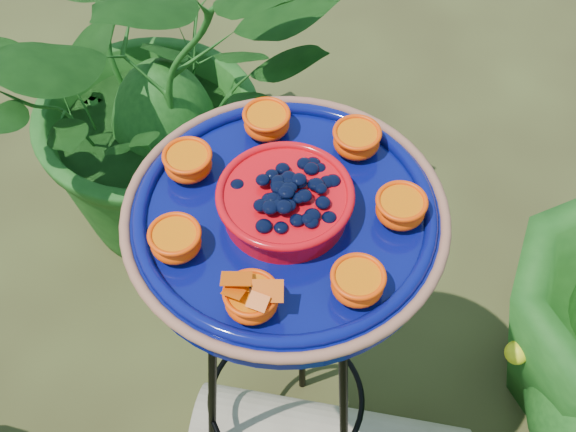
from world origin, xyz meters
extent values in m
torus|color=black|center=(-0.01, 0.09, 0.90)|extent=(0.31, 0.31, 0.02)
torus|color=black|center=(-0.01, 0.09, 0.31)|extent=(0.39, 0.39, 0.01)
cylinder|color=black|center=(-0.04, 0.24, 0.45)|extent=(0.03, 0.09, 0.90)
cylinder|color=black|center=(-0.12, -0.01, 0.45)|extent=(0.08, 0.07, 0.90)
cylinder|color=black|center=(0.13, 0.05, 0.45)|extent=(0.09, 0.04, 0.90)
cylinder|color=#070D5C|center=(-0.01, 0.09, 0.93)|extent=(0.54, 0.54, 0.04)
torus|color=#925C42|center=(-0.01, 0.09, 0.95)|extent=(0.48, 0.48, 0.02)
torus|color=#070D5C|center=(-0.01, 0.09, 0.95)|extent=(0.44, 0.44, 0.02)
cylinder|color=red|center=(-0.01, 0.09, 0.97)|extent=(0.21, 0.21, 0.04)
torus|color=red|center=(-0.01, 0.09, 0.99)|extent=(0.20, 0.20, 0.01)
ellipsoid|color=black|center=(-0.01, 0.09, 1.00)|extent=(0.16, 0.16, 0.03)
ellipsoid|color=#FF4E02|center=(0.15, 0.15, 0.97)|extent=(0.07, 0.07, 0.04)
cylinder|color=orange|center=(0.15, 0.15, 0.99)|extent=(0.07, 0.07, 0.01)
ellipsoid|color=#FF4E02|center=(0.04, 0.25, 0.97)|extent=(0.07, 0.07, 0.04)
cylinder|color=orange|center=(0.04, 0.25, 0.99)|extent=(0.07, 0.07, 0.01)
ellipsoid|color=#FF4E02|center=(-0.10, 0.23, 0.97)|extent=(0.07, 0.07, 0.04)
cylinder|color=orange|center=(-0.10, 0.23, 0.99)|extent=(0.07, 0.07, 0.01)
ellipsoid|color=#FF4E02|center=(-0.17, 0.10, 0.97)|extent=(0.07, 0.07, 0.04)
cylinder|color=orange|center=(-0.17, 0.10, 0.99)|extent=(0.07, 0.07, 0.01)
ellipsoid|color=#FF4E02|center=(-0.12, -0.03, 0.97)|extent=(0.07, 0.07, 0.04)
cylinder|color=orange|center=(-0.12, -0.03, 0.99)|extent=(0.07, 0.07, 0.01)
ellipsoid|color=#FF4E02|center=(0.02, -0.07, 0.97)|extent=(0.07, 0.07, 0.04)
cylinder|color=orange|center=(0.02, -0.07, 0.99)|extent=(0.07, 0.07, 0.01)
ellipsoid|color=#FF4E02|center=(0.14, 0.01, 0.97)|extent=(0.07, 0.07, 0.04)
cylinder|color=orange|center=(0.14, 0.01, 0.99)|extent=(0.07, 0.07, 0.01)
cylinder|color=black|center=(0.02, -0.07, 1.00)|extent=(0.02, 0.03, 0.00)
cube|color=#F94C04|center=(0.00, -0.07, 1.00)|extent=(0.05, 0.04, 0.01)
cube|color=#F94C04|center=(0.04, -0.07, 1.00)|extent=(0.05, 0.04, 0.01)
imported|color=#154312|center=(-0.61, 0.65, 0.49)|extent=(1.17, 1.14, 0.99)
camera|label=1|loc=(0.29, -0.55, 1.87)|focal=50.00mm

